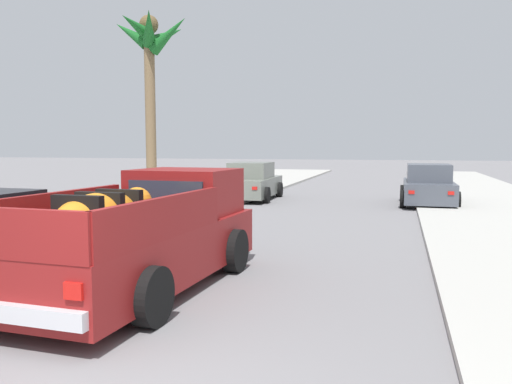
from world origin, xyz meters
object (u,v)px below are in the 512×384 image
at_px(pickup_truck, 145,236).
at_px(car_left_mid, 252,182).
at_px(car_right_near, 428,186).
at_px(palm_tree_right_fore, 151,53).

relative_size(pickup_truck, car_left_mid, 1.23).
bearing_deg(pickup_truck, car_right_near, 69.77).
xyz_separation_m(pickup_truck, car_right_near, (4.86, 13.20, -0.10)).
height_order(pickup_truck, palm_tree_right_fore, palm_tree_right_fore).
distance_m(car_right_near, palm_tree_right_fore, 12.35).
distance_m(pickup_truck, car_left_mid, 13.52).
height_order(car_left_mid, palm_tree_right_fore, palm_tree_right_fore).
bearing_deg(palm_tree_right_fore, pickup_truck, -63.84).
height_order(car_right_near, car_left_mid, same).
bearing_deg(car_right_near, palm_tree_right_fore, -177.70).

